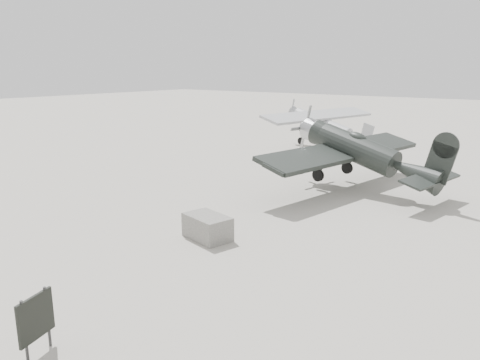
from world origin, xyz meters
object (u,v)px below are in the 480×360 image
at_px(equipment_block, 207,227).
at_px(sign_board, 36,318).
at_px(highwing_monoplane, 325,123).
at_px(lowwing_monoplane, 364,153).

xyz_separation_m(equipment_block, sign_board, (1.54, -7.05, 0.39)).
bearing_deg(highwing_monoplane, sign_board, -62.47).
height_order(highwing_monoplane, equipment_block, highwing_monoplane).
bearing_deg(lowwing_monoplane, highwing_monoplane, 134.92).
bearing_deg(highwing_monoplane, equipment_block, -61.67).
bearing_deg(highwing_monoplane, lowwing_monoplane, -42.04).
xyz_separation_m(lowwing_monoplane, equipment_block, (-1.75, -9.08, -1.43)).
distance_m(lowwing_monoplane, equipment_block, 9.36).
relative_size(lowwing_monoplane, highwing_monoplane, 1.05).
bearing_deg(lowwing_monoplane, sign_board, -80.75).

